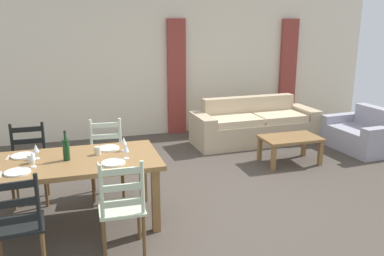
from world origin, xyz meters
name	(u,v)px	position (x,y,z in m)	size (l,w,h in m)	color
ground_plane	(191,206)	(0.00, 0.00, -0.01)	(9.60, 9.60, 0.02)	#473F36
wall_far	(140,65)	(0.00, 3.30, 1.35)	(9.60, 0.16, 2.70)	beige
curtain_panel_left	(177,78)	(0.67, 3.16, 1.10)	(0.35, 0.08, 2.20)	brown
curtain_panel_right	(288,73)	(3.07, 3.16, 1.10)	(0.35, 0.08, 2.20)	brown
dining_table	(68,168)	(-1.37, -0.10, 0.66)	(1.90, 0.96, 0.75)	olive
dining_chair_near_left	(18,225)	(-1.79, -0.89, 0.48)	(0.45, 0.43, 0.96)	black
dining_chair_near_right	(122,208)	(-0.91, -0.82, 0.48)	(0.43, 0.41, 0.96)	beige
dining_chair_far_left	(29,164)	(-1.83, 0.68, 0.48)	(0.42, 0.40, 0.96)	black
dining_chair_far_right	(107,158)	(-0.91, 0.62, 0.48)	(0.45, 0.43, 0.96)	silver
dinner_plate_near_left	(18,172)	(-1.82, -0.35, 0.76)	(0.24, 0.24, 0.02)	white
fork_near_left	(0,174)	(-1.97, -0.35, 0.75)	(0.02, 0.17, 0.01)	silver
dinner_plate_near_right	(113,163)	(-0.92, -0.35, 0.76)	(0.24, 0.24, 0.02)	white
fork_near_right	(98,165)	(-1.07, -0.35, 0.75)	(0.02, 0.17, 0.01)	silver
dinner_plate_far_left	(23,156)	(-1.82, 0.15, 0.76)	(0.24, 0.24, 0.02)	white
fork_far_left	(8,158)	(-1.97, 0.15, 0.75)	(0.02, 0.17, 0.01)	silver
dinner_plate_far_right	(109,148)	(-0.92, 0.15, 0.76)	(0.24, 0.24, 0.02)	white
fork_far_right	(95,150)	(-1.07, 0.15, 0.75)	(0.02, 0.17, 0.01)	silver
wine_bottle	(66,149)	(-1.37, -0.11, 0.87)	(0.07, 0.07, 0.32)	#143819
wine_glass_near_left	(32,156)	(-1.69, -0.22, 0.86)	(0.06, 0.06, 0.16)	white
wine_glass_near_right	(126,149)	(-0.77, -0.24, 0.86)	(0.06, 0.06, 0.16)	white
wine_glass_far_left	(36,149)	(-1.67, 0.03, 0.86)	(0.06, 0.06, 0.16)	white
wine_glass_far_right	(124,141)	(-0.76, 0.03, 0.86)	(0.06, 0.06, 0.16)	white
coffee_cup_primary	(98,151)	(-1.05, -0.02, 0.80)	(0.07, 0.07, 0.09)	beige
coffee_cup_secondary	(31,159)	(-1.72, -0.10, 0.80)	(0.07, 0.07, 0.09)	beige
couch	(254,126)	(1.87, 2.20, 0.29)	(2.30, 0.87, 0.80)	#C6AF8B
coffee_table	(290,141)	(1.91, 0.98, 0.36)	(0.90, 0.56, 0.42)	olive
armchair_upholstered	(363,135)	(3.49, 1.24, 0.25)	(0.87, 1.21, 0.72)	#A09FAB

